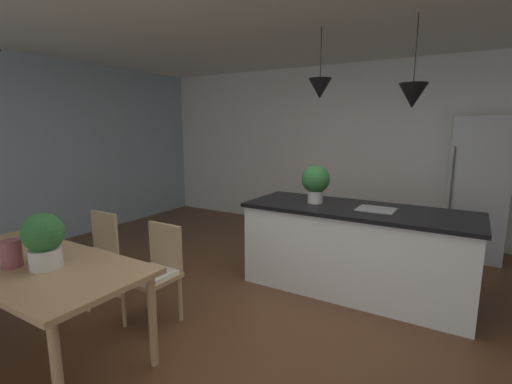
{
  "coord_description": "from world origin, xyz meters",
  "views": [
    {
      "loc": [
        1.28,
        -2.62,
        1.72
      ],
      "look_at": [
        -0.61,
        0.53,
        1.05
      ],
      "focal_mm": 25.34,
      "sensor_mm": 36.0,
      "label": 1
    }
  ],
  "objects_px": {
    "dining_table": "(32,270)",
    "chair_far_right": "(155,271)",
    "refrigerator": "(478,188)",
    "chair_far_left": "(95,253)",
    "kitchen_island": "(355,249)",
    "potted_plant_on_island": "(316,181)",
    "potted_plant_on_table": "(44,239)",
    "vase_on_dining_table": "(11,253)"
  },
  "relations": [
    {
      "from": "vase_on_dining_table",
      "to": "chair_far_left",
      "type": "bearing_deg",
      "value": 114.13
    },
    {
      "from": "kitchen_island",
      "to": "vase_on_dining_table",
      "type": "xyz_separation_m",
      "value": [
        -1.77,
        -2.44,
        0.38
      ]
    },
    {
      "from": "dining_table",
      "to": "kitchen_island",
      "type": "distance_m",
      "value": 2.92
    },
    {
      "from": "dining_table",
      "to": "kitchen_island",
      "type": "bearing_deg",
      "value": 52.88
    },
    {
      "from": "dining_table",
      "to": "potted_plant_on_table",
      "type": "distance_m",
      "value": 0.36
    },
    {
      "from": "chair_far_left",
      "to": "refrigerator",
      "type": "distance_m",
      "value": 4.7
    },
    {
      "from": "kitchen_island",
      "to": "potted_plant_on_island",
      "type": "relative_size",
      "value": 5.58
    },
    {
      "from": "chair_far_left",
      "to": "dining_table",
      "type": "bearing_deg",
      "value": -62.13
    },
    {
      "from": "chair_far_right",
      "to": "potted_plant_on_table",
      "type": "xyz_separation_m",
      "value": [
        -0.2,
        -0.81,
        0.48
      ]
    },
    {
      "from": "potted_plant_on_table",
      "to": "kitchen_island",
      "type": "bearing_deg",
      "value": 56.61
    },
    {
      "from": "potted_plant_on_island",
      "to": "vase_on_dining_table",
      "type": "height_order",
      "value": "potted_plant_on_island"
    },
    {
      "from": "dining_table",
      "to": "chair_far_right",
      "type": "distance_m",
      "value": 0.93
    },
    {
      "from": "chair_far_left",
      "to": "refrigerator",
      "type": "relative_size",
      "value": 0.47
    },
    {
      "from": "dining_table",
      "to": "chair_far_right",
      "type": "xyz_separation_m",
      "value": [
        0.42,
        0.8,
        -0.2
      ]
    },
    {
      "from": "refrigerator",
      "to": "potted_plant_on_island",
      "type": "relative_size",
      "value": 4.49
    },
    {
      "from": "kitchen_island",
      "to": "vase_on_dining_table",
      "type": "height_order",
      "value": "vase_on_dining_table"
    },
    {
      "from": "dining_table",
      "to": "chair_far_right",
      "type": "relative_size",
      "value": 2.16
    },
    {
      "from": "dining_table",
      "to": "chair_far_left",
      "type": "xyz_separation_m",
      "value": [
        -0.42,
        0.8,
        -0.2
      ]
    },
    {
      "from": "kitchen_island",
      "to": "chair_far_left",
      "type": "bearing_deg",
      "value": -145.08
    },
    {
      "from": "kitchen_island",
      "to": "potted_plant_on_table",
      "type": "relative_size",
      "value": 5.8
    },
    {
      "from": "chair_far_left",
      "to": "potted_plant_on_table",
      "type": "xyz_separation_m",
      "value": [
        0.64,
        -0.81,
        0.48
      ]
    },
    {
      "from": "chair_far_left",
      "to": "refrigerator",
      "type": "bearing_deg",
      "value": 46.15
    },
    {
      "from": "chair_far_left",
      "to": "potted_plant_on_island",
      "type": "bearing_deg",
      "value": 41.55
    },
    {
      "from": "dining_table",
      "to": "vase_on_dining_table",
      "type": "xyz_separation_m",
      "value": [
        -0.01,
        -0.12,
        0.17
      ]
    },
    {
      "from": "potted_plant_on_island",
      "to": "chair_far_left",
      "type": "bearing_deg",
      "value": -138.45
    },
    {
      "from": "dining_table",
      "to": "refrigerator",
      "type": "relative_size",
      "value": 1.02
    },
    {
      "from": "refrigerator",
      "to": "vase_on_dining_table",
      "type": "bearing_deg",
      "value": -123.41
    },
    {
      "from": "chair_far_right",
      "to": "potted_plant_on_table",
      "type": "relative_size",
      "value": 2.2
    },
    {
      "from": "dining_table",
      "to": "refrigerator",
      "type": "height_order",
      "value": "refrigerator"
    },
    {
      "from": "chair_far_left",
      "to": "kitchen_island",
      "type": "relative_size",
      "value": 0.38
    },
    {
      "from": "chair_far_right",
      "to": "potted_plant_on_island",
      "type": "relative_size",
      "value": 2.12
    },
    {
      "from": "refrigerator",
      "to": "potted_plant_on_table",
      "type": "xyz_separation_m",
      "value": [
        -2.6,
        -4.18,
        0.03
      ]
    },
    {
      "from": "dining_table",
      "to": "refrigerator",
      "type": "xyz_separation_m",
      "value": [
        2.82,
        4.17,
        0.25
      ]
    },
    {
      "from": "chair_far_right",
      "to": "refrigerator",
      "type": "relative_size",
      "value": 0.47
    },
    {
      "from": "chair_far_right",
      "to": "potted_plant_on_island",
      "type": "distance_m",
      "value": 1.87
    },
    {
      "from": "refrigerator",
      "to": "potted_plant_on_island",
      "type": "xyz_separation_m",
      "value": [
        -1.53,
        -1.85,
        0.21
      ]
    },
    {
      "from": "potted_plant_on_table",
      "to": "dining_table",
      "type": "bearing_deg",
      "value": 177.8
    },
    {
      "from": "kitchen_island",
      "to": "refrigerator",
      "type": "distance_m",
      "value": 2.19
    },
    {
      "from": "kitchen_island",
      "to": "refrigerator",
      "type": "height_order",
      "value": "refrigerator"
    },
    {
      "from": "dining_table",
      "to": "potted_plant_on_island",
      "type": "relative_size",
      "value": 4.58
    },
    {
      "from": "potted_plant_on_table",
      "to": "chair_far_left",
      "type": "bearing_deg",
      "value": 128.57
    },
    {
      "from": "chair_far_right",
      "to": "chair_far_left",
      "type": "height_order",
      "value": "same"
    }
  ]
}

